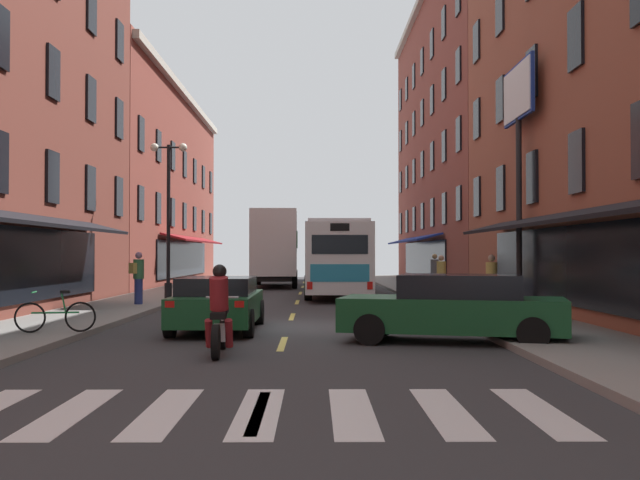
# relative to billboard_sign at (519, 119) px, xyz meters

# --- Properties ---
(ground_plane) EXTENTS (34.80, 80.00, 0.10)m
(ground_plane) POSITION_rel_billboard_sign_xyz_m (-7.05, -4.19, -6.11)
(ground_plane) COLOR #333335
(lane_centre_dashes) EXTENTS (0.14, 73.90, 0.01)m
(lane_centre_dashes) POSITION_rel_billboard_sign_xyz_m (-7.05, -4.44, -6.06)
(lane_centre_dashes) COLOR #DBCC4C
(lane_centre_dashes) RESTS_ON ground
(crosswalk_near) EXTENTS (7.10, 2.80, 0.01)m
(crosswalk_near) POSITION_rel_billboard_sign_xyz_m (-7.05, -14.19, -6.06)
(crosswalk_near) COLOR silver
(crosswalk_near) RESTS_ON ground
(sidewalk_left) EXTENTS (3.00, 80.00, 0.14)m
(sidewalk_left) POSITION_rel_billboard_sign_xyz_m (-12.95, -4.19, -5.99)
(sidewalk_left) COLOR gray
(sidewalk_left) RESTS_ON ground
(sidewalk_right) EXTENTS (3.00, 80.00, 0.14)m
(sidewalk_right) POSITION_rel_billboard_sign_xyz_m (-1.15, -4.19, -5.99)
(sidewalk_right) COLOR gray
(sidewalk_right) RESTS_ON ground
(billboard_sign) EXTENTS (0.40, 3.09, 7.66)m
(billboard_sign) POSITION_rel_billboard_sign_xyz_m (0.00, 0.00, 0.00)
(billboard_sign) COLOR black
(billboard_sign) RESTS_ON sidewalk_right
(transit_bus) EXTENTS (2.66, 11.57, 3.19)m
(transit_bus) POSITION_rel_billboard_sign_xyz_m (-5.46, 9.67, -4.39)
(transit_bus) COLOR white
(transit_bus) RESTS_ON ground
(box_truck) EXTENTS (2.62, 8.35, 4.19)m
(box_truck) POSITION_rel_billboard_sign_xyz_m (-8.58, 18.32, -3.93)
(box_truck) COLOR white
(box_truck) RESTS_ON ground
(sedan_near) EXTENTS (1.88, 4.23, 1.36)m
(sedan_near) POSITION_rel_billboard_sign_xyz_m (-8.80, 28.65, -5.37)
(sedan_near) COLOR navy
(sedan_near) RESTS_ON ground
(sedan_mid) EXTENTS (4.89, 2.86, 1.42)m
(sedan_mid) POSITION_rel_billboard_sign_xyz_m (-3.47, -7.51, -5.34)
(sedan_mid) COLOR #144723
(sedan_mid) RESTS_ON ground
(sedan_far) EXTENTS (1.96, 4.49, 1.30)m
(sedan_far) POSITION_rel_billboard_sign_xyz_m (-8.71, -5.12, -5.39)
(sedan_far) COLOR #144723
(sedan_far) RESTS_ON ground
(motorcycle_rider) EXTENTS (0.62, 2.07, 1.66)m
(motorcycle_rider) POSITION_rel_billboard_sign_xyz_m (-8.14, -9.30, -5.35)
(motorcycle_rider) COLOR black
(motorcycle_rider) RESTS_ON ground
(bicycle_near) EXTENTS (1.70, 0.48, 0.91)m
(bicycle_near) POSITION_rel_billboard_sign_xyz_m (-12.05, -6.76, -5.56)
(bicycle_near) COLOR black
(bicycle_near) RESTS_ON sidewalk_left
(pedestrian_near) EXTENTS (0.48, 0.51, 1.78)m
(pedestrian_near) POSITION_rel_billboard_sign_xyz_m (-12.40, 2.22, -4.98)
(pedestrian_near) COLOR navy
(pedestrian_near) RESTS_ON sidewalk_left
(pedestrian_mid) EXTENTS (0.36, 0.36, 1.66)m
(pedestrian_mid) POSITION_rel_billboard_sign_xyz_m (-1.45, 5.71, -5.07)
(pedestrian_mid) COLOR navy
(pedestrian_mid) RESTS_ON sidewalk_right
(pedestrian_far) EXTENTS (0.36, 0.36, 1.69)m
(pedestrian_far) POSITION_rel_billboard_sign_xyz_m (-0.77, 0.41, -5.05)
(pedestrian_far) COLOR #33663F
(pedestrian_far) RESTS_ON sidewalk_right
(pedestrian_rear) EXTENTS (0.36, 0.36, 1.71)m
(pedestrian_rear) POSITION_rel_billboard_sign_xyz_m (-1.13, 9.18, -5.04)
(pedestrian_rear) COLOR maroon
(pedestrian_rear) RESTS_ON sidewalk_right
(street_lamp_twin) EXTENTS (1.42, 0.32, 5.97)m
(street_lamp_twin) POSITION_rel_billboard_sign_xyz_m (-12.00, 5.36, -2.63)
(street_lamp_twin) COLOR black
(street_lamp_twin) RESTS_ON sidewalk_left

